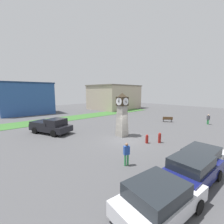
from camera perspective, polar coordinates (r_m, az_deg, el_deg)
ground_plane at (r=16.07m, az=5.42°, el=-10.72°), size 87.42×87.42×0.00m
clock_tower at (r=17.07m, az=3.86°, el=-0.99°), size 1.37×1.30×4.94m
bollard_near_tower at (r=15.91m, az=17.67°, el=-9.29°), size 0.29×0.29×1.03m
bollard_mid_row at (r=15.49m, az=13.16°, el=-9.89°), size 0.28×0.28×0.88m
car_navy_sedan at (r=7.40m, az=17.62°, el=-28.66°), size 4.36×2.45×1.50m
car_near_tower at (r=10.03m, az=28.28°, el=-18.65°), size 4.27×2.19×1.58m
car_by_building at (r=12.08m, az=31.16°, el=-14.58°), size 4.38×2.07×1.45m
pickup_truck at (r=19.91m, az=-22.27°, el=-4.84°), size 3.95×5.59×1.85m
bench at (r=26.79m, az=20.40°, el=-2.47°), size 1.41×1.58×0.90m
pedestrian_near_bench at (r=10.73m, az=5.56°, el=-15.17°), size 0.46×0.38×1.63m
pedestrian_by_cars at (r=27.60m, az=32.79°, el=-2.18°), size 0.41×0.47×1.57m
warehouse_blue_far at (r=38.37m, az=-29.59°, el=4.52°), size 11.00×7.18×7.04m
storefront_low_left at (r=44.64m, az=0.96°, el=5.77°), size 14.50×11.61×6.86m
grass_verge_far at (r=27.96m, az=-24.41°, el=-3.31°), size 52.45×4.82×0.04m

